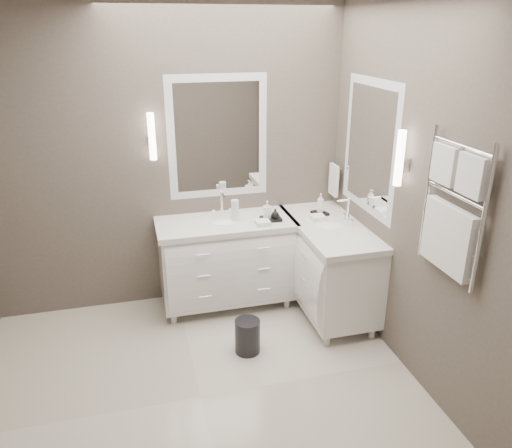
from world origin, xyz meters
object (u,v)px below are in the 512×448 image
object	(u,v)px
vanity_back	(226,258)
towel_ladder	(451,215)
vanity_right	(328,262)
waste_bin	(247,336)

from	to	relation	value
vanity_back	towel_ladder	xyz separation A→B (m)	(1.10, -1.63, 0.91)
vanity_back	vanity_right	bearing A→B (deg)	-20.38
vanity_right	towel_ladder	world-z (taller)	towel_ladder
waste_bin	towel_ladder	bearing A→B (deg)	-37.58
vanity_right	waste_bin	size ratio (longest dim) A/B	4.33
towel_ladder	waste_bin	distance (m)	1.86
vanity_back	vanity_right	size ratio (longest dim) A/B	1.00
vanity_back	towel_ladder	world-z (taller)	towel_ladder
towel_ladder	vanity_right	bearing A→B (deg)	99.84
vanity_back	waste_bin	size ratio (longest dim) A/B	4.33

